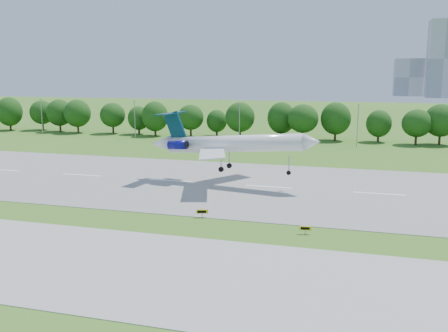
% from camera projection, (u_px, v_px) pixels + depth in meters
% --- Properties ---
extents(ground, '(600.00, 600.00, 0.00)m').
position_uv_depth(ground, '(236.00, 226.00, 70.77)').
color(ground, '#376A1C').
rests_on(ground, ground).
extents(runway, '(400.00, 45.00, 0.08)m').
position_uv_depth(runway, '(269.00, 187.00, 94.39)').
color(runway, gray).
rests_on(runway, ground).
extents(taxiway, '(400.00, 23.00, 0.08)m').
position_uv_depth(taxiway, '(195.00, 275.00, 53.74)').
color(taxiway, '#ADADA8').
rests_on(taxiway, ground).
extents(tree_line, '(288.40, 8.40, 10.40)m').
position_uv_depth(tree_line, '(309.00, 121.00, 156.57)').
color(tree_line, '#382314').
rests_on(tree_line, ground).
extents(light_poles, '(175.90, 0.25, 12.19)m').
position_uv_depth(light_poles, '(297.00, 123.00, 147.75)').
color(light_poles, gray).
rests_on(light_poles, ground).
extents(airliner, '(34.78, 25.04, 11.12)m').
position_uv_depth(airliner, '(226.00, 143.00, 95.39)').
color(airliner, white).
rests_on(airliner, ground).
extents(taxi_sign_left, '(1.74, 0.70, 1.23)m').
position_uv_depth(taxi_sign_left, '(202.00, 212.00, 74.73)').
color(taxi_sign_left, gray).
rests_on(taxi_sign_left, ground).
extents(taxi_sign_centre, '(1.56, 0.43, 1.09)m').
position_uv_depth(taxi_sign_centre, '(305.00, 228.00, 67.16)').
color(taxi_sign_centre, gray).
rests_on(taxi_sign_centre, ground).
extents(service_vehicle_a, '(3.80, 2.63, 1.19)m').
position_uv_depth(service_vehicle_a, '(218.00, 140.00, 153.68)').
color(service_vehicle_a, silver).
rests_on(service_vehicle_a, ground).
extents(service_vehicle_b, '(4.13, 2.65, 1.31)m').
position_uv_depth(service_vehicle_b, '(284.00, 143.00, 146.99)').
color(service_vehicle_b, silver).
rests_on(service_vehicle_b, ground).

